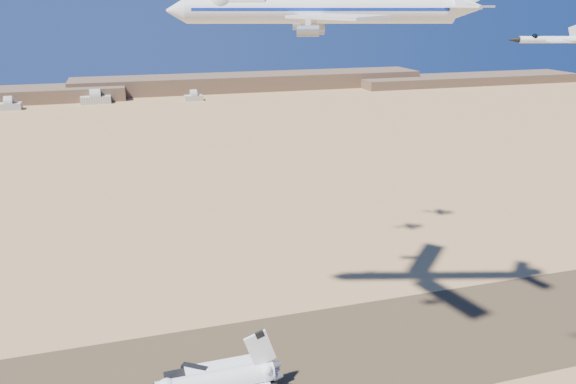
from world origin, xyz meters
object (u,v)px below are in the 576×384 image
object	(u,v)px
chase_jet_c	(311,3)
chase_jet_d	(359,3)
shuttle	(215,383)
chase_jet_a	(547,39)
carrier_747	(311,10)

from	to	relation	value
chase_jet_c	chase_jet_d	world-z (taller)	chase_jet_d
shuttle	chase_jet_c	xyz separation A→B (m)	(47.87, 67.54, 92.76)
chase_jet_a	chase_jet_c	bearing A→B (deg)	115.36
shuttle	chase_jet_d	bearing A→B (deg)	47.70
carrier_747	chase_jet_c	size ratio (longest dim) A/B	5.59
shuttle	chase_jet_c	bearing A→B (deg)	53.83
carrier_747	chase_jet_d	distance (m)	71.23
shuttle	chase_jet_c	world-z (taller)	chase_jet_c
chase_jet_a	chase_jet_d	bearing A→B (deg)	102.07
chase_jet_c	chase_jet_d	distance (m)	26.68
chase_jet_c	chase_jet_d	size ratio (longest dim) A/B	0.98
chase_jet_a	chase_jet_d	size ratio (longest dim) A/B	0.95
chase_jet_d	shuttle	bearing A→B (deg)	-106.93
shuttle	carrier_747	bearing A→B (deg)	32.54
chase_jet_d	carrier_747	bearing A→B (deg)	-98.84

